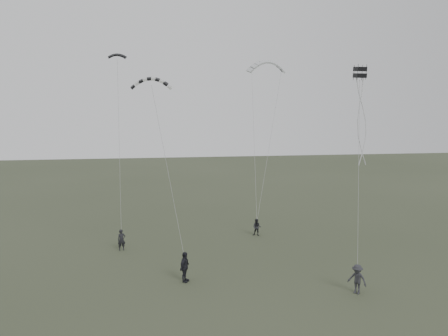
{
  "coord_description": "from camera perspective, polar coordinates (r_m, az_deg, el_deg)",
  "views": [
    {
      "loc": [
        -3.31,
        -26.94,
        11.06
      ],
      "look_at": [
        1.65,
        5.64,
        6.46
      ],
      "focal_mm": 35.0,
      "sensor_mm": 36.0,
      "label": 1
    }
  ],
  "objects": [
    {
      "name": "kite_pale_large",
      "position": [
        44.93,
        5.61,
        13.65
      ],
      "size": [
        4.0,
        1.71,
        1.81
      ],
      "primitive_type": null,
      "rotation": [
        0.35,
        0.0,
        0.09
      ],
      "color": "#BABCBF",
      "rests_on": "flyer_right"
    },
    {
      "name": "flyer_left",
      "position": [
        35.29,
        -13.23,
        -9.13
      ],
      "size": [
        0.68,
        0.52,
        1.65
      ],
      "primitive_type": "imported",
      "rotation": [
        0.0,
        0.0,
        0.23
      ],
      "color": "black",
      "rests_on": "ground"
    },
    {
      "name": "kite_dark_small",
      "position": [
        40.06,
        -13.79,
        14.16
      ],
      "size": [
        1.55,
        0.67,
        0.65
      ],
      "primitive_type": null,
      "rotation": [
        0.42,
        0.0,
        -0.03
      ],
      "color": "black",
      "rests_on": "flyer_left"
    },
    {
      "name": "ground",
      "position": [
        29.31,
        -1.58,
        -14.23
      ],
      "size": [
        140.0,
        140.0,
        0.0
      ],
      "primitive_type": "plane",
      "color": "#363D29",
      "rests_on": "ground"
    },
    {
      "name": "kite_striped",
      "position": [
        29.16,
        -9.48,
        11.43
      ],
      "size": [
        2.68,
        0.99,
        1.19
      ],
      "primitive_type": null,
      "rotation": [
        0.21,
        0.0,
        -0.04
      ],
      "color": "black",
      "rests_on": "flyer_center"
    },
    {
      "name": "kite_box",
      "position": [
        32.19,
        17.33,
        11.84
      ],
      "size": [
        0.71,
        0.77,
        0.8
      ],
      "primitive_type": null,
      "rotation": [
        0.09,
        0.0,
        0.01
      ],
      "color": "black",
      "rests_on": "flyer_far"
    },
    {
      "name": "flyer_center",
      "position": [
        28.56,
        -5.16,
        -12.75
      ],
      "size": [
        0.96,
        1.24,
        1.96
      ],
      "primitive_type": "imported",
      "rotation": [
        0.0,
        0.0,
        1.08
      ],
      "color": "black",
      "rests_on": "ground"
    },
    {
      "name": "flyer_far",
      "position": [
        27.99,
        17.0,
        -13.71
      ],
      "size": [
        1.27,
        1.31,
        1.79
      ],
      "primitive_type": "imported",
      "rotation": [
        0.0,
        0.0,
        -0.85
      ],
      "color": "#28292D",
      "rests_on": "ground"
    },
    {
      "name": "flyer_right",
      "position": [
        38.24,
        4.31,
        -7.73
      ],
      "size": [
        0.9,
        0.83,
        1.49
      ],
      "primitive_type": "imported",
      "rotation": [
        0.0,
        0.0,
        -0.46
      ],
      "color": "black",
      "rests_on": "ground"
    }
  ]
}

